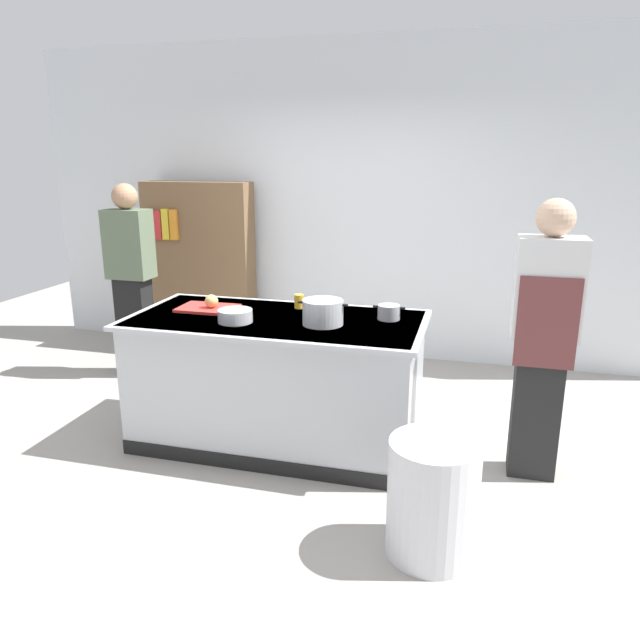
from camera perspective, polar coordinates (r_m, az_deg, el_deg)
name	(u,v)px	position (r m, az deg, el deg)	size (l,w,h in m)	color
ground_plane	(279,440)	(4.31, -3.98, -11.41)	(10.00, 10.00, 0.00)	#9E9991
back_wall	(346,203)	(5.88, 2.48, 11.13)	(6.40, 0.12, 3.00)	silver
counter_island	(277,379)	(4.12, -4.10, -5.64)	(1.98, 0.98, 0.90)	#B7BABF
cutting_board	(208,308)	(4.26, -10.69, 1.11)	(0.40, 0.28, 0.02)	red
onion	(211,301)	(4.22, -10.36, 1.79)	(0.09, 0.09, 0.09)	tan
stock_pot	(323,312)	(3.81, 0.27, 0.75)	(0.33, 0.26, 0.16)	#B7BABF
sauce_pan	(389,312)	(3.96, 6.61, 0.75)	(0.21, 0.15, 0.10)	#99999E
mixing_bowl	(235,316)	(3.91, -8.13, 0.40)	(0.23, 0.23, 0.08)	#B7BABF
juice_cup	(299,301)	(4.22, -2.02, 1.80)	(0.07, 0.07, 0.10)	yellow
trash_bin	(433,498)	(3.14, 10.73, -16.44)	(0.45, 0.45, 0.61)	silver
person_chef	(543,335)	(3.80, 20.62, -1.36)	(0.38, 0.25, 1.72)	black
person_guest	(132,277)	(5.54, -17.61, 3.99)	(0.38, 0.24, 1.72)	black
bookshelf	(200,267)	(6.16, -11.40, 4.97)	(1.10, 0.31, 1.70)	brown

